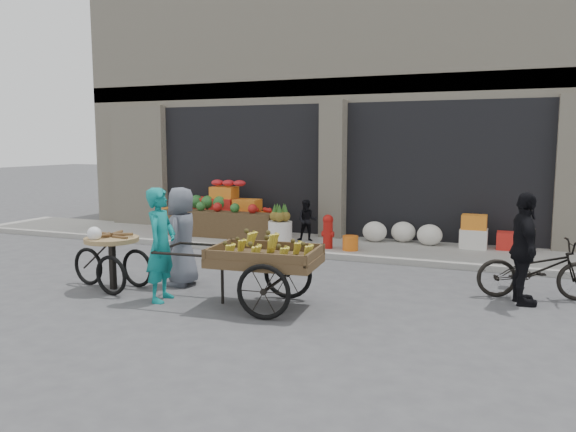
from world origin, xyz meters
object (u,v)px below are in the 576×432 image
at_px(pineapple_bin, 280,233).
at_px(bicycle, 537,269).
at_px(seated_person, 307,220).
at_px(banana_cart, 261,254).
at_px(vendor_woman, 161,245).
at_px(orange_bucket, 350,243).
at_px(cyclist, 524,249).
at_px(tricycle_cart, 112,254).
at_px(vendor_grey, 182,236).
at_px(fire_hydrant, 328,230).

bearing_deg(pineapple_bin, bicycle, -22.92).
height_order(seated_person, banana_cart, banana_cart).
bearing_deg(vendor_woman, pineapple_bin, -10.32).
bearing_deg(seated_person, orange_bucket, -40.26).
xyz_separation_m(pineapple_bin, cyclist, (4.82, -2.52, 0.44)).
bearing_deg(vendor_woman, seated_person, -14.83).
distance_m(orange_bucket, tricycle_cart, 4.84).
relative_size(vendor_woman, cyclist, 1.03).
bearing_deg(bicycle, vendor_grey, 90.90).
relative_size(tricycle_cart, vendor_grey, 0.90).
bearing_deg(vendor_grey, tricycle_cart, -63.56).
height_order(tricycle_cart, cyclist, cyclist).
xyz_separation_m(vendor_woman, tricycle_cart, (-1.10, 0.25, -0.27)).
relative_size(pineapple_bin, vendor_grey, 0.32).
relative_size(vendor_woman, vendor_grey, 1.04).
relative_size(orange_bucket, bicycle, 0.19).
xyz_separation_m(orange_bucket, cyclist, (3.22, -2.42, 0.54)).
distance_m(banana_cart, bicycle, 4.11).
bearing_deg(cyclist, bicycle, -38.90).
bearing_deg(cyclist, tricycle_cart, 91.70).
relative_size(pineapple_bin, bicycle, 0.30).
xyz_separation_m(vendor_grey, bicycle, (5.34, 1.26, -0.35)).
height_order(pineapple_bin, vendor_woman, vendor_woman).
distance_m(pineapple_bin, vendor_grey, 3.42).
bearing_deg(seated_person, cyclist, -45.24).
relative_size(pineapple_bin, seated_person, 0.56).
height_order(pineapple_bin, cyclist, cyclist).
bearing_deg(bicycle, seated_person, 47.15).
xyz_separation_m(pineapple_bin, bicycle, (5.02, -2.12, 0.08)).
height_order(vendor_grey, cyclist, cyclist).
distance_m(seated_person, tricycle_cart, 4.90).
bearing_deg(cyclist, orange_bucket, 40.72).
xyz_separation_m(banana_cart, tricycle_cart, (-2.61, 0.03, -0.21)).
bearing_deg(banana_cart, orange_bucket, 82.82).
xyz_separation_m(pineapple_bin, seated_person, (0.40, 0.60, 0.21)).
bearing_deg(pineapple_bin, cyclist, -27.63).
relative_size(vendor_grey, bicycle, 0.94).
distance_m(pineapple_bin, banana_cart, 4.31).
bearing_deg(bicycle, pineapple_bin, 54.74).
relative_size(orange_bucket, seated_person, 0.34).
bearing_deg(fire_hydrant, pineapple_bin, 177.40).
bearing_deg(tricycle_cart, banana_cart, 6.29).
bearing_deg(cyclist, fire_hydrant, 44.06).
bearing_deg(fire_hydrant, vendor_woman, -105.83).
xyz_separation_m(fire_hydrant, tricycle_cart, (-2.30, -3.98, 0.06)).
bearing_deg(orange_bucket, fire_hydrant, 174.29).
relative_size(orange_bucket, vendor_grey, 0.20).
relative_size(seated_person, tricycle_cart, 0.64).
distance_m(orange_bucket, vendor_grey, 3.84).
xyz_separation_m(banana_cart, vendor_grey, (-1.73, 0.68, 0.03)).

